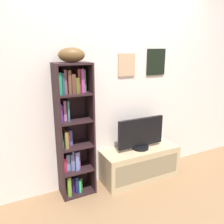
# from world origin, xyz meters

# --- Properties ---
(back_wall) EXTENTS (4.80, 0.08, 2.44)m
(back_wall) POSITION_xyz_m (0.00, 1.13, 1.22)
(back_wall) COLOR silver
(back_wall) RESTS_ON ground
(bookshelf) EXTENTS (0.40, 0.27, 1.57)m
(bookshelf) POSITION_xyz_m (-0.64, 0.99, 0.79)
(bookshelf) COLOR black
(bookshelf) RESTS_ON ground
(football) EXTENTS (0.32, 0.25, 0.15)m
(football) POSITION_xyz_m (-0.61, 0.96, 1.64)
(football) COLOR brown
(football) RESTS_ON bookshelf
(tv_stand) EXTENTS (1.05, 0.39, 0.43)m
(tv_stand) POSITION_xyz_m (0.25, 0.90, 0.21)
(tv_stand) COLOR tan
(tv_stand) RESTS_ON ground
(television) EXTENTS (0.65, 0.22, 0.42)m
(television) POSITION_xyz_m (0.25, 0.90, 0.63)
(television) COLOR black
(television) RESTS_ON tv_stand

